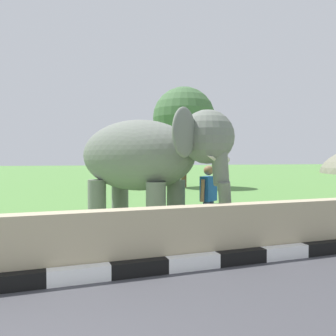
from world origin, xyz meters
TOP-DOWN VIEW (x-y plane):
  - barrier_parapet at (2.00, 3.59)m, footprint 28.00×0.36m
  - elephant at (2.89, 6.05)m, footprint 3.73×3.91m
  - person_handler at (4.20, 5.55)m, footprint 0.61×0.43m
  - tree_distant at (9.20, 19.13)m, footprint 4.00×4.00m

SIDE VIEW (x-z plane):
  - barrier_parapet at x=2.00m, z-range 0.00..1.00m
  - person_handler at x=4.20m, z-range 0.10..1.75m
  - elephant at x=2.89m, z-range 0.43..3.29m
  - tree_distant at x=9.20m, z-range 1.23..7.72m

